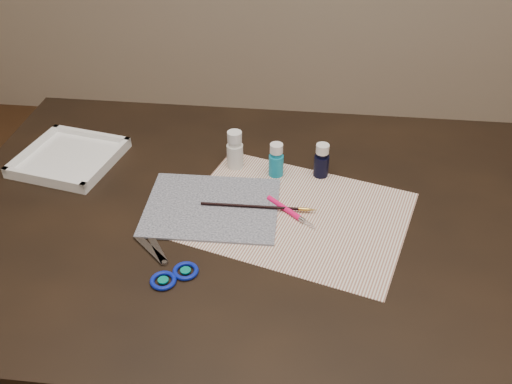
# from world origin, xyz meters

# --- Properties ---
(table) EXTENTS (1.30, 0.90, 0.75)m
(table) POSITION_xyz_m (0.00, 0.00, 0.38)
(table) COLOR black
(table) RESTS_ON ground
(paper) EXTENTS (0.53, 0.45, 0.00)m
(paper) POSITION_xyz_m (0.08, -0.00, 0.75)
(paper) COLOR white
(paper) RESTS_ON table
(canvas) EXTENTS (0.28, 0.23, 0.00)m
(canvas) POSITION_xyz_m (-0.09, -0.00, 0.75)
(canvas) COLOR black
(canvas) RESTS_ON paper
(paint_bottle_white) EXTENTS (0.04, 0.04, 0.09)m
(paint_bottle_white) POSITION_xyz_m (-0.07, 0.16, 0.80)
(paint_bottle_white) COLOR white
(paint_bottle_white) RESTS_ON table
(paint_bottle_cyan) EXTENTS (0.04, 0.04, 0.08)m
(paint_bottle_cyan) POSITION_xyz_m (0.03, 0.14, 0.79)
(paint_bottle_cyan) COLOR #148DAF
(paint_bottle_cyan) RESTS_ON table
(paint_bottle_navy) EXTENTS (0.04, 0.04, 0.08)m
(paint_bottle_navy) POSITION_xyz_m (0.13, 0.15, 0.79)
(paint_bottle_navy) COLOR black
(paint_bottle_navy) RESTS_ON table
(paintbrush) EXTENTS (0.25, 0.01, 0.01)m
(paintbrush) POSITION_xyz_m (0.01, 0.00, 0.76)
(paintbrush) COLOR black
(paintbrush) RESTS_ON canvas
(craft_knife) EXTENTS (0.11, 0.10, 0.01)m
(craft_knife) POSITION_xyz_m (0.07, -0.01, 0.76)
(craft_knife) COLOR #FF1063
(craft_knife) RESTS_ON paper
(scissors) EXTENTS (0.20, 0.20, 0.01)m
(scissors) POSITION_xyz_m (-0.17, -0.17, 0.75)
(scissors) COLOR silver
(scissors) RESTS_ON table
(palette_tray) EXTENTS (0.25, 0.25, 0.03)m
(palette_tray) POSITION_xyz_m (-0.46, 0.14, 0.76)
(palette_tray) COLOR white
(palette_tray) RESTS_ON table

